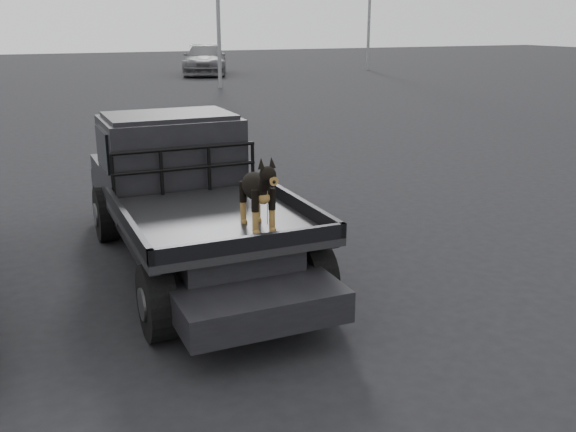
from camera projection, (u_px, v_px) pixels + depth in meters
name	position (u px, v px, depth m)	size (l,w,h in m)	color
ground	(280.00, 300.00, 7.09)	(120.00, 120.00, 0.00)	black
flatbed_ute	(193.00, 232.00, 7.92)	(2.00, 5.40, 0.92)	black
ute_cab	(170.00, 147.00, 8.49)	(1.72, 1.30, 0.88)	black
headache_rack	(186.00, 171.00, 7.88)	(1.80, 0.08, 0.55)	black
dog	(257.00, 193.00, 6.50)	(0.32, 0.60, 0.74)	black
distant_car_b	(205.00, 60.00, 36.58)	(2.34, 5.76, 1.67)	#4C4C51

